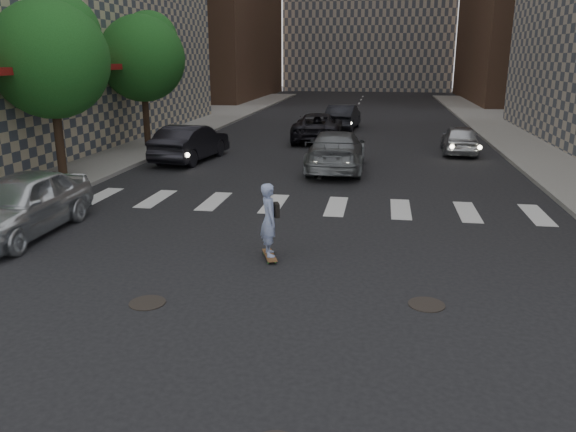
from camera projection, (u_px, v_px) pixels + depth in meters
name	position (u px, v px, depth m)	size (l,w,h in m)	color
ground	(232.00, 342.00, 9.34)	(160.00, 160.00, 0.00)	black
sidewalk_left	(69.00, 142.00, 30.57)	(13.00, 80.00, 0.15)	gray
tree_b	(53.00, 54.00, 20.11)	(4.20, 4.20, 6.60)	#382619
tree_c	(144.00, 54.00, 27.70)	(4.20, 4.20, 6.60)	#382619
manhole_b	(147.00, 303.00, 10.79)	(0.70, 0.70, 0.02)	black
manhole_c	(427.00, 305.00, 10.71)	(0.70, 0.70, 0.02)	black
skateboarder	(269.00, 220.00, 12.91)	(0.60, 0.93, 1.81)	brown
silver_sedan	(20.00, 204.00, 14.74)	(1.96, 4.88, 1.66)	silver
traffic_car_a	(191.00, 143.00, 25.23)	(1.72, 4.94, 1.63)	black
traffic_car_b	(336.00, 151.00, 23.12)	(2.29, 5.64, 1.64)	slate
traffic_car_c	(318.00, 127.00, 31.11)	(2.58, 5.59, 1.55)	black
traffic_car_d	(460.00, 139.00, 27.16)	(1.65, 4.10, 1.40)	#B4B6BB
traffic_car_e	(343.00, 117.00, 36.05)	(1.69, 4.83, 1.59)	black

